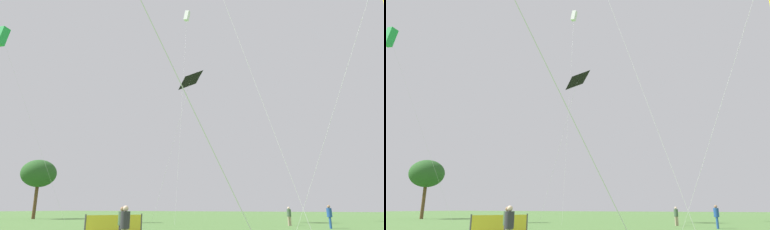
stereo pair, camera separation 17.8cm
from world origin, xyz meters
The scene contains 9 objects.
person_standing_0 centered at (6.84, 22.20, 0.94)m, with size 0.36×0.36×1.63m.
person_standing_2 centered at (10.35, 19.23, 1.01)m, with size 0.39×0.39×1.74m.
person_standing_3 centered at (2.44, 3.61, 0.91)m, with size 0.35×0.35×1.58m.
person_standing_4 centered at (4.15, 1.49, 0.93)m, with size 0.36×0.36×1.61m.
kite_flying_1 centered at (-24.55, 13.55, 21.85)m, with size 8.59×6.08×23.13m.
kite_flying_2 centered at (-5.42, 26.27, 26.87)m, with size 2.52×7.02×27.73m.
kite_flying_6 centered at (-3.45, 23.23, 15.97)m, with size 5.45×1.98×16.71m.
park_tree_2 centered at (-29.53, 25.66, 6.43)m, with size 4.99×4.99×8.48m.
event_banner centered at (0.78, 5.24, 0.65)m, with size 1.52×2.80×1.22m.
Camera 2 is at (11.99, -8.96, 1.51)m, focal length 30.48 mm.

